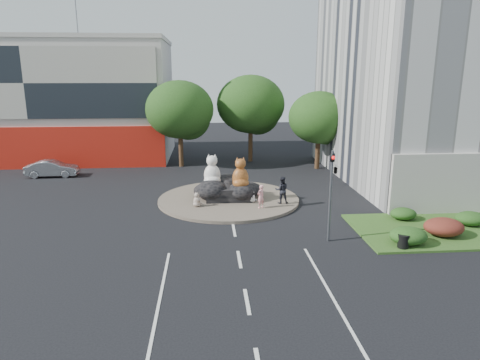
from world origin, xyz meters
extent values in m
plane|color=black|center=(0.00, 0.00, 0.00)|extent=(120.00, 120.00, 0.00)
cylinder|color=brown|center=(0.00, 10.00, 0.10)|extent=(10.00, 10.00, 0.20)
cube|color=beige|center=(-18.00, 28.00, 6.00)|extent=(25.00, 12.00, 12.00)
cube|color=#B61D10|center=(-18.00, 21.95, 2.00)|extent=(25.00, 0.30, 4.00)
cube|color=#B2AD9E|center=(-18.00, 21.90, 8.00)|extent=(24.00, 0.15, 6.50)
cube|color=beige|center=(-18.00, 28.00, 12.20)|extent=(25.20, 12.20, 0.40)
cylinder|color=#595B60|center=(-15.00, 30.00, 14.90)|extent=(0.10, 0.10, 5.00)
cube|color=#214B19|center=(12.00, 3.00, 0.06)|extent=(10.00, 6.00, 0.12)
cylinder|color=#382314|center=(-4.00, 22.00, 1.87)|extent=(0.44, 0.44, 3.74)
ellipsoid|color=#1A3A12|center=(-4.00, 22.00, 5.53)|extent=(6.46, 6.46, 5.49)
sphere|color=#1A3A12|center=(-3.20, 22.50, 4.68)|extent=(4.25, 4.25, 4.25)
sphere|color=#1A3A12|center=(-4.70, 21.70, 4.93)|extent=(3.74, 3.74, 3.74)
cylinder|color=#382314|center=(3.00, 24.00, 1.98)|extent=(0.44, 0.44, 3.96)
ellipsoid|color=#1A3A12|center=(3.00, 24.00, 5.85)|extent=(6.84, 6.84, 5.81)
sphere|color=#1A3A12|center=(3.80, 24.50, 4.95)|extent=(4.50, 4.50, 4.50)
sphere|color=#1A3A12|center=(2.30, 23.70, 5.22)|extent=(3.96, 3.96, 3.96)
cylinder|color=#382314|center=(9.00, 20.00, 1.65)|extent=(0.44, 0.44, 3.30)
ellipsoid|color=#1A3A12|center=(9.00, 20.00, 4.88)|extent=(5.70, 5.70, 4.84)
sphere|color=#1A3A12|center=(9.80, 20.50, 4.12)|extent=(3.75, 3.75, 3.75)
sphere|color=#1A3A12|center=(8.30, 19.70, 4.35)|extent=(3.30, 3.30, 3.30)
ellipsoid|color=#1A3A12|center=(9.00, 1.00, 0.57)|extent=(2.00, 1.60, 0.90)
ellipsoid|color=#501F15|center=(11.50, 2.00, 0.61)|extent=(2.20, 1.76, 0.99)
ellipsoid|color=#1A3A12|center=(14.00, 3.50, 0.53)|extent=(1.80, 1.44, 0.81)
ellipsoid|color=#1A3A12|center=(10.50, 4.80, 0.48)|extent=(1.60, 1.28, 0.72)
cylinder|color=#595B60|center=(5.00, 2.00, 2.50)|extent=(0.14, 0.14, 5.00)
imported|color=black|center=(5.00, 2.00, 4.20)|extent=(0.21, 0.26, 1.30)
imported|color=black|center=(5.20, 2.00, 4.00)|extent=(0.26, 1.24, 0.50)
sphere|color=red|center=(5.00, 1.82, 4.65)|extent=(0.18, 0.18, 0.18)
cylinder|color=#595B60|center=(13.00, 8.00, 4.00)|extent=(0.18, 0.18, 8.00)
cylinder|color=#595B60|center=(12.00, 8.00, 8.00)|extent=(2.00, 0.12, 0.12)
cube|color=silver|center=(11.00, 8.00, 7.90)|extent=(0.50, 0.22, 0.12)
imported|color=pink|center=(2.00, 7.54, 0.98)|extent=(0.68, 0.65, 1.57)
imported|color=black|center=(3.55, 8.45, 1.14)|extent=(0.93, 0.74, 1.87)
imported|color=#999BA0|center=(-15.09, 18.56, 0.73)|extent=(4.45, 1.69, 1.45)
cylinder|color=black|center=(8.52, 0.53, 0.47)|extent=(0.61, 0.61, 0.70)
camera|label=1|loc=(-1.49, -19.32, 8.86)|focal=32.00mm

